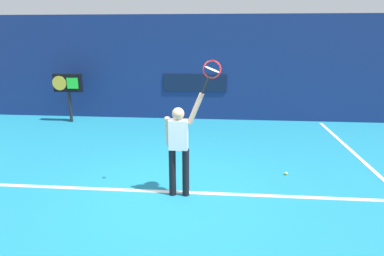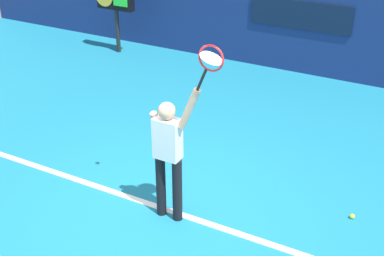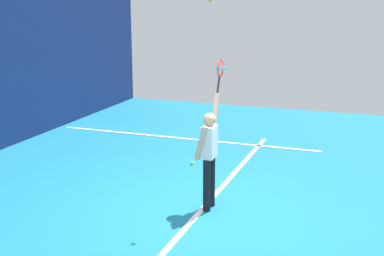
{
  "view_description": "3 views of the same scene",
  "coord_description": "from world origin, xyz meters",
  "px_view_note": "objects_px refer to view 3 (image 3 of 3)",
  "views": [
    {
      "loc": [
        0.9,
        -5.65,
        2.93
      ],
      "look_at": [
        0.34,
        0.71,
        1.1
      ],
      "focal_mm": 30.72,
      "sensor_mm": 36.0,
      "label": 1
    },
    {
      "loc": [
        3.13,
        -4.93,
        4.37
      ],
      "look_at": [
        0.12,
        0.67,
        0.99
      ],
      "focal_mm": 48.95,
      "sensor_mm": 36.0,
      "label": 2
    },
    {
      "loc": [
        -7.95,
        -2.71,
        3.55
      ],
      "look_at": [
        -0.16,
        0.13,
        1.49
      ],
      "focal_mm": 49.36,
      "sensor_mm": 36.0,
      "label": 3
    }
  ],
  "objects_px": {
    "tennis_player": "(209,152)",
    "tennis_racket": "(220,70)",
    "tennis_ball": "(210,0)",
    "spare_ball": "(192,163)"
  },
  "relations": [
    {
      "from": "tennis_player",
      "to": "tennis_racket",
      "type": "height_order",
      "value": "tennis_racket"
    },
    {
      "from": "spare_ball",
      "to": "tennis_racket",
      "type": "bearing_deg",
      "value": -145.6
    },
    {
      "from": "tennis_player",
      "to": "tennis_racket",
      "type": "distance_m",
      "value": 1.43
    },
    {
      "from": "tennis_ball",
      "to": "tennis_racket",
      "type": "bearing_deg",
      "value": -3.96
    },
    {
      "from": "tennis_ball",
      "to": "spare_ball",
      "type": "bearing_deg",
      "value": 27.15
    },
    {
      "from": "tennis_player",
      "to": "spare_ball",
      "type": "xyz_separation_m",
      "value": [
        2.19,
        1.11,
        -0.98
      ]
    },
    {
      "from": "tennis_player",
      "to": "tennis_racket",
      "type": "bearing_deg",
      "value": -0.43
    },
    {
      "from": "tennis_racket",
      "to": "spare_ball",
      "type": "xyz_separation_m",
      "value": [
        1.62,
        1.11,
        -2.29
      ]
    },
    {
      "from": "tennis_racket",
      "to": "spare_ball",
      "type": "relative_size",
      "value": 9.17
    },
    {
      "from": "tennis_player",
      "to": "tennis_racket",
      "type": "xyz_separation_m",
      "value": [
        0.56,
        -0.0,
        1.32
      ]
    }
  ]
}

